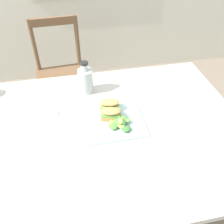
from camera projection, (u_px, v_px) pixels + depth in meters
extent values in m
cube|color=#BCB7AD|center=(94.00, 133.00, 1.11)|extent=(1.41, 0.96, 0.03)
cube|color=brown|center=(175.00, 115.00, 1.75)|extent=(0.07, 0.07, 0.71)
cylinder|color=brown|center=(47.00, 117.00, 1.94)|extent=(0.03, 0.03, 0.43)
cylinder|color=brown|center=(89.00, 110.00, 2.01)|extent=(0.03, 0.03, 0.43)
cylinder|color=brown|center=(45.00, 92.00, 2.19)|extent=(0.03, 0.03, 0.43)
cylinder|color=brown|center=(82.00, 87.00, 2.25)|extent=(0.03, 0.03, 0.43)
cube|color=brown|center=(62.00, 79.00, 1.95)|extent=(0.42, 0.42, 0.02)
cylinder|color=brown|center=(34.00, 46.00, 1.90)|extent=(0.03, 0.03, 0.42)
cylinder|color=brown|center=(77.00, 41.00, 1.97)|extent=(0.03, 0.03, 0.42)
cube|color=brown|center=(53.00, 21.00, 1.81)|extent=(0.36, 0.05, 0.06)
cube|color=silver|center=(114.00, 120.00, 1.15)|extent=(0.27, 0.27, 0.01)
cube|color=tan|center=(111.00, 116.00, 1.14)|extent=(0.10, 0.07, 0.02)
cube|color=#6B9E47|center=(111.00, 113.00, 1.14)|extent=(0.10, 0.08, 0.01)
ellipsoid|color=tan|center=(111.00, 111.00, 1.12)|extent=(0.10, 0.07, 0.02)
cube|color=tan|center=(110.00, 108.00, 1.19)|extent=(0.10, 0.07, 0.02)
cube|color=#6B9E47|center=(110.00, 104.00, 1.18)|extent=(0.10, 0.08, 0.01)
ellipsoid|color=tan|center=(110.00, 102.00, 1.17)|extent=(0.10, 0.07, 0.02)
ellipsoid|color=#84A84C|center=(112.00, 124.00, 1.11)|extent=(0.05, 0.06, 0.02)
ellipsoid|color=#6B9E47|center=(122.00, 120.00, 1.12)|extent=(0.07, 0.06, 0.01)
ellipsoid|color=#6B9E47|center=(125.00, 120.00, 1.11)|extent=(0.06, 0.04, 0.01)
ellipsoid|color=#518438|center=(113.00, 125.00, 1.10)|extent=(0.05, 0.06, 0.02)
ellipsoid|color=#6B9E47|center=(120.00, 121.00, 1.11)|extent=(0.06, 0.06, 0.02)
ellipsoid|color=#518438|center=(123.00, 120.00, 1.12)|extent=(0.07, 0.05, 0.01)
ellipsoid|color=#84A84C|center=(121.00, 125.00, 1.10)|extent=(0.03, 0.05, 0.01)
ellipsoid|color=#6B9E47|center=(119.00, 121.00, 1.11)|extent=(0.04, 0.05, 0.01)
ellipsoid|color=#84A84C|center=(121.00, 121.00, 1.10)|extent=(0.03, 0.05, 0.02)
ellipsoid|color=#518438|center=(123.00, 118.00, 1.12)|extent=(0.06, 0.06, 0.02)
ellipsoid|color=#3D7033|center=(127.00, 129.00, 1.08)|extent=(0.06, 0.05, 0.02)
ellipsoid|color=#3D7033|center=(120.00, 121.00, 1.10)|extent=(0.07, 0.07, 0.02)
cube|color=silver|center=(60.00, 125.00, 1.13)|extent=(0.12, 0.25, 0.00)
cube|color=silver|center=(60.00, 128.00, 1.11)|extent=(0.02, 0.14, 0.00)
cube|color=silver|center=(60.00, 115.00, 1.17)|extent=(0.03, 0.05, 0.00)
cube|color=#38383D|center=(62.00, 113.00, 1.18)|extent=(0.00, 0.03, 0.00)
cube|color=#38383D|center=(60.00, 114.00, 1.18)|extent=(0.00, 0.03, 0.00)
cube|color=#38383D|center=(59.00, 114.00, 1.18)|extent=(0.00, 0.03, 0.00)
cylinder|color=#472819|center=(86.00, 84.00, 1.30)|extent=(0.07, 0.07, 0.09)
cylinder|color=#B2BCB7|center=(86.00, 81.00, 1.28)|extent=(0.08, 0.08, 0.13)
cylinder|color=#B2BCB7|center=(85.00, 67.00, 1.23)|extent=(0.04, 0.04, 0.04)
cylinder|color=black|center=(84.00, 63.00, 1.21)|extent=(0.04, 0.04, 0.01)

